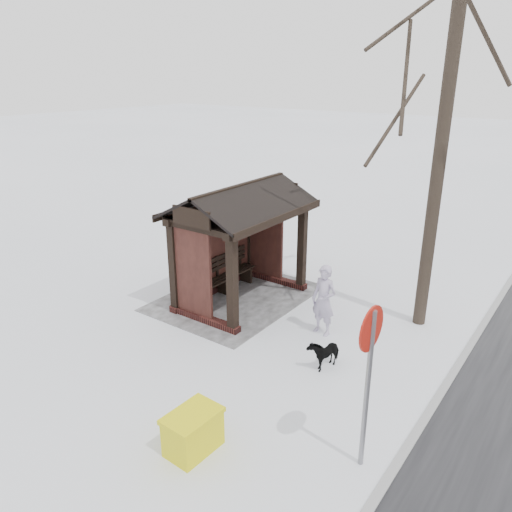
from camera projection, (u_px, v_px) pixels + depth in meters
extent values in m
plane|color=white|center=(242.00, 300.00, 13.13)|extent=(120.00, 120.00, 0.00)
cube|color=gray|center=(457.00, 368.00, 10.10)|extent=(120.00, 0.15, 0.06)
cube|color=#9A9A9F|center=(236.00, 298.00, 13.24)|extent=(4.20, 3.20, 0.02)
cube|color=#371614|center=(216.00, 289.00, 13.60)|extent=(3.30, 0.22, 0.16)
cube|color=#371614|center=(274.00, 279.00, 14.24)|extent=(0.22, 2.10, 0.16)
cube|color=#371614|center=(204.00, 318.00, 11.97)|extent=(0.22, 2.10, 0.16)
cube|color=black|center=(302.00, 250.00, 13.37)|extent=(0.20, 0.20, 2.30)
cube|color=black|center=(232.00, 287.00, 11.10)|extent=(0.20, 0.20, 2.30)
cube|color=black|center=(248.00, 238.00, 14.36)|extent=(0.20, 0.20, 2.30)
cube|color=black|center=(174.00, 269.00, 12.09)|extent=(0.20, 0.20, 2.30)
cube|color=black|center=(214.00, 249.00, 13.20)|extent=(2.80, 0.08, 2.14)
cube|color=black|center=(265.00, 239.00, 14.01)|extent=(0.08, 1.17, 2.14)
cube|color=black|center=(192.00, 271.00, 11.74)|extent=(0.08, 1.17, 2.14)
cube|color=black|center=(271.00, 219.00, 11.81)|extent=(3.40, 0.20, 0.18)
cube|color=black|center=(213.00, 208.00, 12.80)|extent=(3.40, 0.20, 0.18)
cylinder|color=black|center=(442.00, 141.00, 10.47)|extent=(0.29, 0.29, 8.55)
imported|color=#B0A4C0|center=(324.00, 300.00, 11.19)|extent=(0.46, 0.64, 1.65)
imported|color=black|center=(324.00, 352.00, 10.09)|extent=(0.80, 0.48, 0.64)
cube|color=#D8CF0C|center=(193.00, 434.00, 7.84)|extent=(0.87, 0.60, 0.61)
cube|color=#D8CF0C|center=(192.00, 416.00, 7.72)|extent=(0.92, 0.65, 0.08)
cylinder|color=slate|center=(367.00, 392.00, 7.21)|extent=(0.08, 0.08, 2.61)
cylinder|color=#AB170C|center=(371.00, 329.00, 6.86)|extent=(0.68, 0.06, 0.68)
cylinder|color=white|center=(370.00, 328.00, 6.87)|extent=(0.52, 0.06, 0.52)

